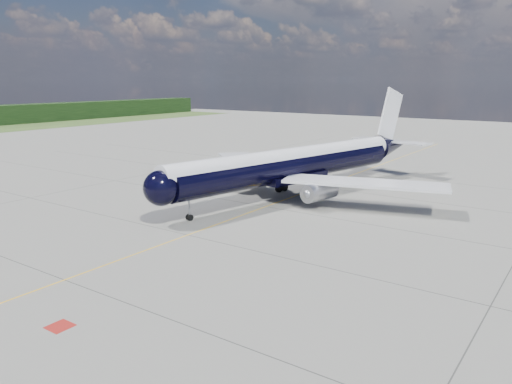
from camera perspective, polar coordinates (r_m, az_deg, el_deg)
ground at (r=69.50m, az=3.42°, el=-0.84°), size 320.00×320.00×0.00m
taxiway_centerline at (r=65.42m, az=1.12°, el=-1.68°), size 0.16×160.00×0.01m
red_marking at (r=37.24m, az=-21.50°, el=-14.10°), size 1.60×1.60×0.01m
main_airliner at (r=70.98m, az=4.88°, el=3.28°), size 41.97×51.76×15.07m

